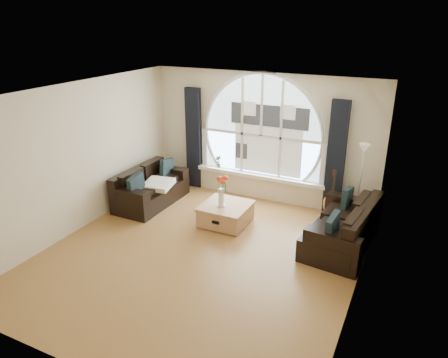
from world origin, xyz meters
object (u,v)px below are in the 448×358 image
at_px(sofa_right, 342,225).
at_px(guitar, 333,194).
at_px(sofa_left, 151,186).
at_px(vase_flowers, 221,187).
at_px(floor_lamp, 360,185).
at_px(potted_plant, 218,162).
at_px(coffee_chest, 226,213).

distance_m(sofa_right, guitar, 1.07).
height_order(sofa_left, sofa_right, sofa_right).
xyz_separation_m(sofa_right, vase_flowers, (-2.22, -0.19, 0.38)).
height_order(floor_lamp, potted_plant, floor_lamp).
relative_size(sofa_left, guitar, 1.61).
relative_size(sofa_left, potted_plant, 6.19).
bearing_deg(guitar, potted_plant, 174.14).
bearing_deg(sofa_right, floor_lamp, 91.51).
relative_size(sofa_right, vase_flowers, 2.56).
bearing_deg(floor_lamp, sofa_right, -95.60).
relative_size(sofa_left, floor_lamp, 1.07).
xyz_separation_m(floor_lamp, guitar, (-0.48, 0.00, -0.27)).
distance_m(sofa_right, floor_lamp, 1.07).
relative_size(coffee_chest, potted_plant, 3.22).
bearing_deg(coffee_chest, floor_lamp, 25.76).
bearing_deg(sofa_right, coffee_chest, -170.15).
height_order(coffee_chest, vase_flowers, vase_flowers).
bearing_deg(sofa_right, potted_plant, 163.36).
relative_size(coffee_chest, vase_flowers, 1.27).
bearing_deg(potted_plant, vase_flowers, -61.84).
distance_m(vase_flowers, potted_plant, 1.73).
relative_size(sofa_right, potted_plant, 6.50).
height_order(vase_flowers, floor_lamp, floor_lamp).
relative_size(sofa_right, floor_lamp, 1.12).
bearing_deg(coffee_chest, sofa_left, 174.92).
bearing_deg(vase_flowers, coffee_chest, 54.39).
bearing_deg(floor_lamp, vase_flowers, -153.10).
xyz_separation_m(vase_flowers, potted_plant, (-0.81, 1.52, -0.10)).
height_order(coffee_chest, floor_lamp, floor_lamp).
xyz_separation_m(coffee_chest, potted_plant, (-0.87, 1.44, 0.47)).
bearing_deg(vase_flowers, floor_lamp, 26.90).
bearing_deg(sofa_right, vase_flowers, -168.11).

